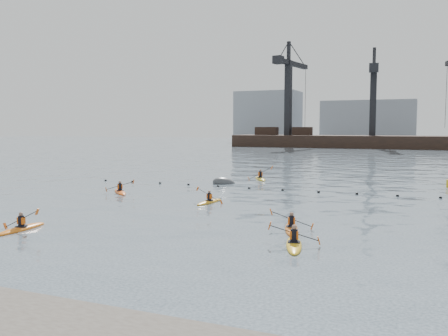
{
  "coord_description": "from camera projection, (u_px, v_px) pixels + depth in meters",
  "views": [
    {
      "loc": [
        11.52,
        -15.73,
        5.28
      ],
      "look_at": [
        0.51,
        10.74,
        2.8
      ],
      "focal_mm": 38.0,
      "sensor_mm": 36.0,
      "label": 1
    }
  ],
  "objects": [
    {
      "name": "ground",
      "position": [
        112.0,
        257.0,
        19.33
      ],
      "size": [
        400.0,
        400.0,
        0.0
      ],
      "primitive_type": "plane",
      "color": "#313B47",
      "rests_on": "ground"
    },
    {
      "name": "float_line",
      "position": [
        266.0,
        189.0,
        40.25
      ],
      "size": [
        33.24,
        0.73,
        0.24
      ],
      "color": "black",
      "rests_on": "ground"
    },
    {
      "name": "barge_pier",
      "position": [
        371.0,
        140.0,
        120.43
      ],
      "size": [
        72.0,
        19.3,
        29.5
      ],
      "color": "black",
      "rests_on": "ground"
    },
    {
      "name": "skyline",
      "position": [
        391.0,
        115.0,
        155.9
      ],
      "size": [
        141.0,
        28.0,
        22.0
      ],
      "color": "gray",
      "rests_on": "ground"
    },
    {
      "name": "kayaker_0",
      "position": [
        21.0,
        228.0,
        24.38
      ],
      "size": [
        2.3,
        3.32,
        1.3
      ],
      "rotation": [
        0.0,
        0.0,
        0.05
      ],
      "color": "orange",
      "rests_on": "ground"
    },
    {
      "name": "kayaker_1",
      "position": [
        294.0,
        244.0,
        21.08
      ],
      "size": [
        2.28,
        3.46,
        1.2
      ],
      "rotation": [
        0.0,
        0.0,
        0.26
      ],
      "color": "yellow",
      "rests_on": "ground"
    },
    {
      "name": "kayaker_2",
      "position": [
        120.0,
        191.0,
        38.13
      ],
      "size": [
        2.87,
        2.93,
        1.16
      ],
      "rotation": [
        0.0,
        0.0,
        0.77
      ],
      "color": "orange",
      "rests_on": "ground"
    },
    {
      "name": "kayaker_3",
      "position": [
        209.0,
        201.0,
        33.12
      ],
      "size": [
        2.14,
        3.12,
        1.21
      ],
      "rotation": [
        0.0,
        0.0,
        -0.13
      ],
      "color": "gold",
      "rests_on": "ground"
    },
    {
      "name": "kayaker_4",
      "position": [
        291.0,
        228.0,
        24.38
      ],
      "size": [
        2.22,
        3.35,
        1.22
      ],
      "rotation": [
        0.0,
        0.0,
        3.41
      ],
      "color": "#CF6213",
      "rests_on": "ground"
    },
    {
      "name": "kayaker_5",
      "position": [
        260.0,
        178.0,
        47.88
      ],
      "size": [
        2.42,
        3.56,
        1.5
      ],
      "rotation": [
        0.0,
        0.0,
        0.51
      ],
      "color": "gold",
      "rests_on": "ground"
    },
    {
      "name": "mooring_buoy",
      "position": [
        224.0,
        184.0,
        44.38
      ],
      "size": [
        2.75,
        2.6,
        1.58
      ],
      "primitive_type": "ellipsoid",
      "rotation": [
        0.0,
        0.21,
        0.69
      ],
      "color": "#3D3F42",
      "rests_on": "ground"
    }
  ]
}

